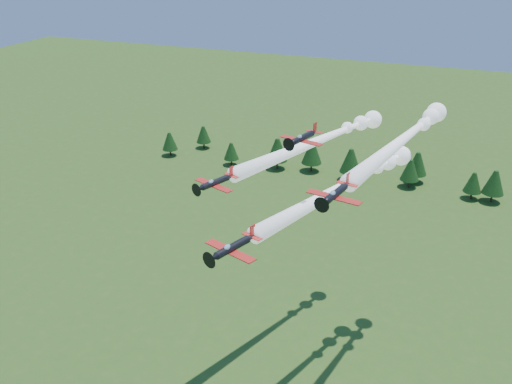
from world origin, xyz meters
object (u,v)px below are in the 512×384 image
at_px(plane_lead, 350,183).
at_px(plane_right, 408,136).
at_px(plane_left, 324,138).
at_px(plane_slot, 302,138).

distance_m(plane_lead, plane_right, 12.32).
height_order(plane_left, plane_slot, plane_slot).
xyz_separation_m(plane_left, plane_slot, (2.15, -21.13, 7.21)).
height_order(plane_lead, plane_right, plane_right).
bearing_deg(plane_lead, plane_slot, -102.21).
xyz_separation_m(plane_right, plane_slot, (-13.61, -15.48, 2.87)).
distance_m(plane_right, plane_slot, 20.81).
bearing_deg(plane_slot, plane_lead, 73.44).
distance_m(plane_lead, plane_slot, 15.01).
relative_size(plane_left, plane_right, 0.98).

